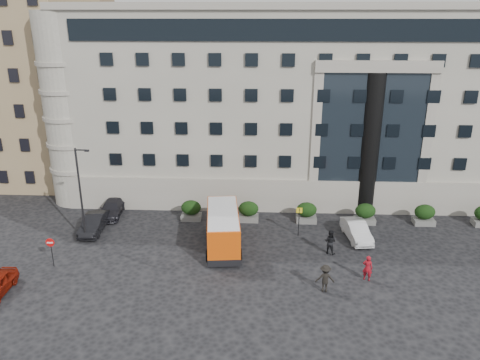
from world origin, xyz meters
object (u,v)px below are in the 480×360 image
object	(u,v)px
street_lamp	(81,192)
minibus	(223,228)
hedge_d	(365,213)
hedge_c	(307,212)
bus_stop_sign	(299,217)
pedestrian_c	(325,278)
white_taxi	(357,231)
pedestrian_b	(330,242)
pedestrian_a	(368,268)
hedge_e	(424,214)
red_truck	(86,168)
hedge_b	(249,211)
hedge_a	(191,210)
parked_car_d	(122,181)
parked_car_c	(112,208)
parked_car_b	(94,223)
no_entry_sign	(51,247)

from	to	relation	value
street_lamp	minibus	size ratio (longest dim) A/B	1.08
hedge_d	street_lamp	world-z (taller)	street_lamp
hedge_c	street_lamp	world-z (taller)	street_lamp
bus_stop_sign	pedestrian_c	bearing A→B (deg)	-82.00
white_taxi	pedestrian_b	distance (m)	3.64
white_taxi	pedestrian_a	bearing A→B (deg)	-101.81
hedge_e	red_truck	bearing A→B (deg)	162.90
hedge_b	hedge_a	bearing A→B (deg)	180.00
hedge_d	pedestrian_b	size ratio (longest dim) A/B	0.93
hedge_b	parked_car_d	xyz separation A→B (m)	(-13.90, 8.20, -0.30)
hedge_b	street_lamp	bearing A→B (deg)	-159.93
parked_car_c	white_taxi	size ratio (longest dim) A/B	1.04
hedge_d	bus_stop_sign	bearing A→B (deg)	-155.34
street_lamp	pedestrian_a	xyz separation A→B (m)	(21.76, -4.79, -3.42)
hedge_b	red_truck	xyz separation A→B (m)	(-18.67, 10.54, 0.35)
pedestrian_b	pedestrian_c	xyz separation A→B (m)	(-1.05, -5.38, -0.00)
hedge_c	parked_car_b	bearing A→B (deg)	-171.18
hedge_b	white_taxi	distance (m)	9.61
red_truck	pedestrian_c	world-z (taller)	red_truck
bus_stop_sign	minibus	distance (m)	6.58
hedge_c	hedge_d	size ratio (longest dim) A/B	1.00
parked_car_d	minibus	bearing A→B (deg)	-40.53
minibus	pedestrian_b	distance (m)	8.47
pedestrian_a	pedestrian_c	xyz separation A→B (m)	(-3.14, -1.58, 0.04)
parked_car_c	parked_car_d	bearing A→B (deg)	95.03
street_lamp	parked_car_b	size ratio (longest dim) A/B	1.77
hedge_c	red_truck	world-z (taller)	red_truck
hedge_a	hedge_d	distance (m)	15.60
hedge_e	no_entry_sign	size ratio (longest dim) A/B	0.79
no_entry_sign	parked_car_d	bearing A→B (deg)	88.98
hedge_e	street_lamp	world-z (taller)	street_lamp
parked_car_b	pedestrian_a	world-z (taller)	pedestrian_a
hedge_c	parked_car_c	size ratio (longest dim) A/B	0.40
hedge_b	minibus	world-z (taller)	minibus
pedestrian_c	hedge_b	bearing A→B (deg)	-62.56
minibus	parked_car_b	size ratio (longest dim) A/B	1.63
bus_stop_sign	pedestrian_c	xyz separation A→B (m)	(1.18, -8.37, -0.74)
street_lamp	no_entry_sign	distance (m)	4.98
minibus	hedge_c	bearing A→B (deg)	29.48
parked_car_b	white_taxi	xyz separation A→B (m)	(22.24, -0.34, -0.01)
hedge_a	pedestrian_a	world-z (taller)	pedestrian_a
hedge_c	parked_car_d	world-z (taller)	hedge_c
bus_stop_sign	pedestrian_a	world-z (taller)	bus_stop_sign
bus_stop_sign	parked_car_b	xyz separation A→B (m)	(-17.47, -0.05, -0.98)
parked_car_b	pedestrian_a	xyz separation A→B (m)	(21.79, -6.74, 0.20)
hedge_e	hedge_b	bearing A→B (deg)	180.00
hedge_d	pedestrian_b	xyz separation A→B (m)	(-3.88, -5.79, 0.06)
white_taxi	parked_car_c	bearing A→B (deg)	162.19
white_taxi	hedge_c	bearing A→B (deg)	132.59
hedge_d	pedestrian_c	world-z (taller)	pedestrian_c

